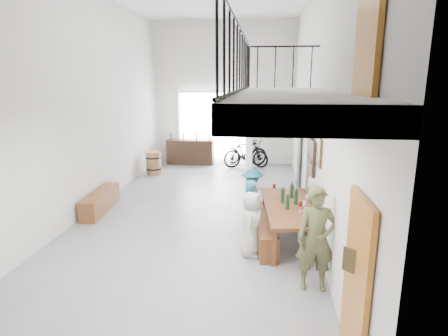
# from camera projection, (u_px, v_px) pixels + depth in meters

# --- Properties ---
(floor) EXTENTS (12.00, 12.00, 0.00)m
(floor) POSITION_uv_depth(u_px,v_px,m) (197.00, 214.00, 9.43)
(floor) COLOR slate
(floor) RESTS_ON ground
(room_walls) EXTENTS (12.00, 12.00, 12.00)m
(room_walls) POSITION_uv_depth(u_px,v_px,m) (195.00, 68.00, 8.61)
(room_walls) COLOR white
(room_walls) RESTS_ON ground
(gateway_portal) EXTENTS (2.80, 0.08, 2.80)m
(gateway_portal) POSITION_uv_depth(u_px,v_px,m) (214.00, 129.00, 14.89)
(gateway_portal) COLOR white
(gateway_portal) RESTS_ON ground
(right_wall_decor) EXTENTS (0.07, 8.28, 5.07)m
(right_wall_decor) POSITION_uv_depth(u_px,v_px,m) (321.00, 166.00, 6.93)
(right_wall_decor) COLOR #B0641E
(right_wall_decor) RESTS_ON ground
(balcony) EXTENTS (1.52, 5.62, 4.00)m
(balcony) POSITION_uv_depth(u_px,v_px,m) (288.00, 103.00, 5.51)
(balcony) COLOR silver
(balcony) RESTS_ON ground
(tasting_table) EXTENTS (1.24, 2.59, 0.79)m
(tasting_table) POSITION_uv_depth(u_px,v_px,m) (290.00, 209.00, 7.69)
(tasting_table) COLOR brown
(tasting_table) RESTS_ON ground
(bench_inner) EXTENTS (0.71, 2.21, 0.50)m
(bench_inner) POSITION_uv_depth(u_px,v_px,m) (261.00, 229.00, 7.82)
(bench_inner) COLOR brown
(bench_inner) RESTS_ON ground
(bench_wall) EXTENTS (0.49, 1.85, 0.42)m
(bench_wall) POSITION_uv_depth(u_px,v_px,m) (307.00, 231.00, 7.85)
(bench_wall) COLOR brown
(bench_wall) RESTS_ON ground
(tableware) EXTENTS (0.63, 1.27, 0.35)m
(tableware) POSITION_uv_depth(u_px,v_px,m) (290.00, 195.00, 7.83)
(tableware) COLOR black
(tableware) RESTS_ON tasting_table
(side_bench) EXTENTS (0.51, 1.85, 0.52)m
(side_bench) POSITION_uv_depth(u_px,v_px,m) (101.00, 201.00, 9.58)
(side_bench) COLOR brown
(side_bench) RESTS_ON ground
(oak_barrel) EXTENTS (0.55, 0.55, 0.82)m
(oak_barrel) POSITION_uv_depth(u_px,v_px,m) (154.00, 163.00, 13.32)
(oak_barrel) COLOR olive
(oak_barrel) RESTS_ON ground
(serving_counter) EXTENTS (1.85, 0.54, 0.97)m
(serving_counter) POSITION_uv_depth(u_px,v_px,m) (191.00, 152.00, 14.92)
(serving_counter) COLOR #362113
(serving_counter) RESTS_ON ground
(counter_bottles) EXTENTS (1.60, 0.09, 0.28)m
(counter_bottles) POSITION_uv_depth(u_px,v_px,m) (190.00, 137.00, 14.74)
(counter_bottles) COLOR black
(counter_bottles) RESTS_ON serving_counter
(guest_left_a) EXTENTS (0.49, 0.67, 1.27)m
(guest_left_a) POSITION_uv_depth(u_px,v_px,m) (251.00, 224.00, 7.08)
(guest_left_a) COLOR beige
(guest_left_a) RESTS_ON ground
(guest_left_b) EXTENTS (0.45, 0.56, 1.34)m
(guest_left_b) POSITION_uv_depth(u_px,v_px,m) (252.00, 212.00, 7.63)
(guest_left_b) COLOR #276C83
(guest_left_b) RESTS_ON ground
(guest_left_c) EXTENTS (0.42, 0.54, 1.10)m
(guest_left_c) POSITION_uv_depth(u_px,v_px,m) (253.00, 210.00, 8.11)
(guest_left_c) COLOR beige
(guest_left_c) RESTS_ON ground
(guest_left_d) EXTENTS (0.64, 0.94, 1.34)m
(guest_left_d) POSITION_uv_depth(u_px,v_px,m) (252.00, 196.00, 8.69)
(guest_left_d) COLOR #276C83
(guest_left_d) RESTS_ON ground
(guest_right_a) EXTENTS (0.51, 0.83, 1.31)m
(guest_right_a) POSITION_uv_depth(u_px,v_px,m) (322.00, 221.00, 7.15)
(guest_right_a) COLOR red
(guest_right_a) RESTS_ON ground
(guest_right_b) EXTENTS (0.65, 1.07, 1.10)m
(guest_right_b) POSITION_uv_depth(u_px,v_px,m) (320.00, 217.00, 7.66)
(guest_right_b) COLOR black
(guest_right_b) RESTS_ON ground
(guest_right_c) EXTENTS (0.62, 0.73, 1.26)m
(guest_right_c) POSITION_uv_depth(u_px,v_px,m) (314.00, 204.00, 8.24)
(guest_right_c) COLOR beige
(guest_right_c) RESTS_ON ground
(host_standing) EXTENTS (0.63, 0.42, 1.70)m
(host_standing) POSITION_uv_depth(u_px,v_px,m) (316.00, 239.00, 5.88)
(host_standing) COLOR #4D4E2C
(host_standing) RESTS_ON ground
(potted_plant) EXTENTS (0.49, 0.45, 0.46)m
(potted_plant) POSITION_uv_depth(u_px,v_px,m) (294.00, 199.00, 9.82)
(potted_plant) COLOR #1F451A
(potted_plant) RESTS_ON ground
(bicycle_near) EXTENTS (2.03, 1.49, 1.02)m
(bicycle_near) POSITION_uv_depth(u_px,v_px,m) (246.00, 153.00, 14.63)
(bicycle_near) COLOR black
(bicycle_near) RESTS_ON ground
(bicycle_far) EXTENTS (1.85, 1.34, 1.10)m
(bicycle_far) POSITION_uv_depth(u_px,v_px,m) (246.00, 153.00, 14.39)
(bicycle_far) COLOR black
(bicycle_far) RESTS_ON ground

